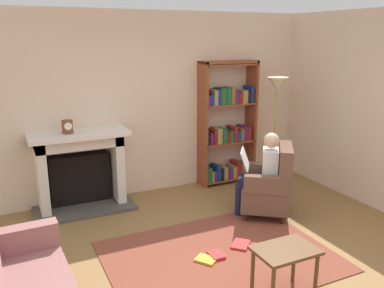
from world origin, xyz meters
The scene contains 12 objects.
ground centered at (0.00, 0.00, 0.00)m, with size 14.00×14.00×0.00m, color olive.
back_wall centered at (0.00, 2.55, 1.35)m, with size 5.60×0.10×2.70m, color beige.
side_wall_right centered at (2.65, 1.25, 1.35)m, with size 0.10×5.20×2.70m, color beige.
area_rug centered at (0.00, 0.30, 0.01)m, with size 2.40×1.80×0.01m, color brown.
fireplace centered at (-1.08, 2.30, 0.58)m, with size 1.34×0.64×1.10m.
mantel_clock centered at (-1.22, 2.20, 1.19)m, with size 0.14×0.14×0.18m.
bookshelf centered at (1.27, 2.33, 0.94)m, with size 0.93×0.32×1.97m.
armchair_reading centered at (1.13, 0.95, 0.42)m, with size 0.88×0.88×0.97m.
seated_reader centered at (1.04, 1.02, 0.62)m, with size 0.59×0.56×1.14m.
side_table centered at (0.18, -0.57, 0.42)m, with size 0.56×0.39×0.50m.
scattered_books centered at (0.07, 0.33, 0.03)m, with size 0.79×0.40×0.03m.
floor_lamp centered at (1.81, 1.80, 1.48)m, with size 0.32×0.32×1.74m.
Camera 1 is at (-1.98, -3.15, 2.34)m, focal length 37.94 mm.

